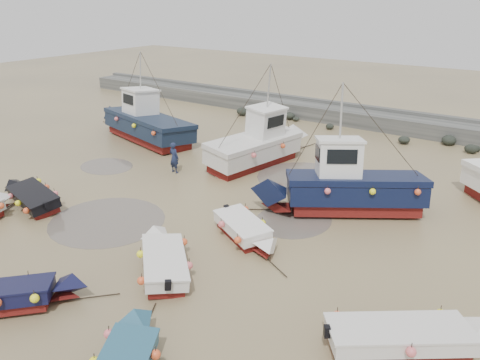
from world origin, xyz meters
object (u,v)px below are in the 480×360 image
at_px(dinghy_2, 124,358).
at_px(dinghy_6, 162,257).
at_px(dinghy_3, 412,336).
at_px(cabin_boat_2, 343,186).
at_px(person, 175,172).
at_px(cabin_boat_0, 143,122).
at_px(dinghy_5, 246,229).
at_px(dinghy_4, 32,194).
at_px(dinghy_1, 7,295).
at_px(cabin_boat_1, 260,143).

distance_m(dinghy_2, dinghy_6, 5.42).
relative_size(dinghy_3, cabin_boat_2, 0.66).
bearing_deg(person, dinghy_6, 133.47).
bearing_deg(dinghy_3, cabin_boat_0, -152.67).
bearing_deg(person, dinghy_5, 155.10).
bearing_deg(dinghy_4, dinghy_1, -114.43).
xyz_separation_m(dinghy_6, person, (-6.85, 8.29, -0.55)).
distance_m(dinghy_1, cabin_boat_2, 14.99).
height_order(dinghy_1, cabin_boat_1, cabin_boat_1).
xyz_separation_m(dinghy_2, dinghy_5, (-1.54, 8.35, -0.00)).
bearing_deg(dinghy_6, dinghy_4, 128.72).
bearing_deg(person, dinghy_4, 73.14).
distance_m(dinghy_3, cabin_boat_0, 25.32).
xyz_separation_m(dinghy_2, cabin_boat_2, (0.70, 13.43, 0.79)).
height_order(cabin_boat_0, person, cabin_boat_0).
relative_size(dinghy_1, cabin_boat_2, 0.55).
xyz_separation_m(dinghy_5, person, (-8.21, 4.51, -0.56)).
relative_size(cabin_boat_1, person, 5.19).
distance_m(dinghy_2, person, 16.15).
distance_m(dinghy_2, cabin_boat_0, 23.45).
bearing_deg(dinghy_1, dinghy_5, 108.32).
relative_size(cabin_boat_0, cabin_boat_2, 1.29).
bearing_deg(cabin_boat_0, dinghy_5, -105.75).
distance_m(dinghy_5, cabin_boat_0, 17.07).
bearing_deg(dinghy_4, dinghy_5, -61.31).
bearing_deg(cabin_boat_1, dinghy_1, -75.88).
bearing_deg(dinghy_2, dinghy_4, 127.58).
bearing_deg(cabin_boat_2, dinghy_3, -177.82).
bearing_deg(dinghy_3, dinghy_1, -100.50).
bearing_deg(cabin_boat_2, dinghy_2, 143.90).
xyz_separation_m(dinghy_3, cabin_boat_2, (-5.60, 7.92, 0.82)).
height_order(cabin_boat_1, person, cabin_boat_1).
bearing_deg(cabin_boat_0, dinghy_6, -118.32).
xyz_separation_m(cabin_boat_0, cabin_boat_2, (17.06, -3.36, 0.05)).
height_order(dinghy_3, person, dinghy_3).
relative_size(dinghy_3, dinghy_5, 1.17).
height_order(dinghy_3, dinghy_4, same).
bearing_deg(cabin_boat_1, dinghy_4, -106.45).
relative_size(dinghy_3, dinghy_6, 1.22).
bearing_deg(dinghy_4, dinghy_2, -99.48).
xyz_separation_m(dinghy_1, cabin_boat_0, (-10.83, 16.97, 0.75)).
distance_m(cabin_boat_0, person, 7.79).
xyz_separation_m(dinghy_5, cabin_boat_0, (-14.82, 8.44, 0.74)).
relative_size(dinghy_5, cabin_boat_0, 0.43).
distance_m(dinghy_1, dinghy_2, 5.52).
bearing_deg(dinghy_3, dinghy_5, -146.10).
bearing_deg(dinghy_5, dinghy_2, 38.65).
bearing_deg(cabin_boat_1, cabin_boat_0, -166.77).
bearing_deg(dinghy_6, dinghy_2, -104.50).
relative_size(dinghy_4, cabin_boat_1, 0.61).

